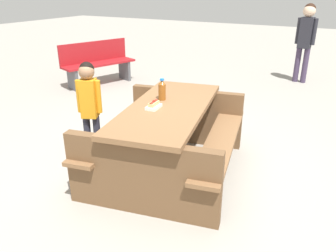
{
  "coord_description": "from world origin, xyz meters",
  "views": [
    {
      "loc": [
        2.83,
        1.59,
        1.89
      ],
      "look_at": [
        0.0,
        0.0,
        0.52
      ],
      "focal_mm": 35.9,
      "sensor_mm": 36.0,
      "label": 1
    }
  ],
  "objects_px": {
    "soda_bottle": "(162,90)",
    "hotdog_tray": "(154,105)",
    "bystander_adult": "(306,33)",
    "park_bench_near": "(97,62)",
    "child_in_coat": "(89,99)",
    "picnic_table": "(168,133)"
  },
  "relations": [
    {
      "from": "park_bench_near",
      "to": "picnic_table",
      "type": "bearing_deg",
      "value": 51.45
    },
    {
      "from": "picnic_table",
      "to": "child_in_coat",
      "type": "distance_m",
      "value": 0.97
    },
    {
      "from": "park_bench_near",
      "to": "bystander_adult",
      "type": "distance_m",
      "value": 4.23
    },
    {
      "from": "bystander_adult",
      "to": "park_bench_near",
      "type": "bearing_deg",
      "value": -58.59
    },
    {
      "from": "picnic_table",
      "to": "hotdog_tray",
      "type": "relative_size",
      "value": 10.82
    },
    {
      "from": "picnic_table",
      "to": "child_in_coat",
      "type": "relative_size",
      "value": 1.81
    },
    {
      "from": "picnic_table",
      "to": "soda_bottle",
      "type": "relative_size",
      "value": 8.88
    },
    {
      "from": "park_bench_near",
      "to": "soda_bottle",
      "type": "bearing_deg",
      "value": 51.71
    },
    {
      "from": "soda_bottle",
      "to": "hotdog_tray",
      "type": "relative_size",
      "value": 1.22
    },
    {
      "from": "picnic_table",
      "to": "park_bench_near",
      "type": "distance_m",
      "value": 3.79
    },
    {
      "from": "soda_bottle",
      "to": "child_in_coat",
      "type": "xyz_separation_m",
      "value": [
        0.3,
        -0.76,
        -0.13
      ]
    },
    {
      "from": "soda_bottle",
      "to": "bystander_adult",
      "type": "xyz_separation_m",
      "value": [
        -4.4,
        0.77,
        0.15
      ]
    },
    {
      "from": "soda_bottle",
      "to": "hotdog_tray",
      "type": "xyz_separation_m",
      "value": [
        0.28,
        0.07,
        -0.07
      ]
    },
    {
      "from": "soda_bottle",
      "to": "bystander_adult",
      "type": "bearing_deg",
      "value": 170.05
    },
    {
      "from": "picnic_table",
      "to": "park_bench_near",
      "type": "height_order",
      "value": "park_bench_near"
    },
    {
      "from": "soda_bottle",
      "to": "hotdog_tray",
      "type": "bearing_deg",
      "value": 13.22
    },
    {
      "from": "child_in_coat",
      "to": "bystander_adult",
      "type": "height_order",
      "value": "bystander_adult"
    },
    {
      "from": "soda_bottle",
      "to": "park_bench_near",
      "type": "bearing_deg",
      "value": -128.29
    },
    {
      "from": "hotdog_tray",
      "to": "park_bench_near",
      "type": "bearing_deg",
      "value": -130.99
    },
    {
      "from": "hotdog_tray",
      "to": "park_bench_near",
      "type": "relative_size",
      "value": 0.12
    },
    {
      "from": "picnic_table",
      "to": "bystander_adult",
      "type": "xyz_separation_m",
      "value": [
        -4.55,
        0.62,
        0.56
      ]
    },
    {
      "from": "hotdog_tray",
      "to": "bystander_adult",
      "type": "bearing_deg",
      "value": 171.42
    }
  ]
}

